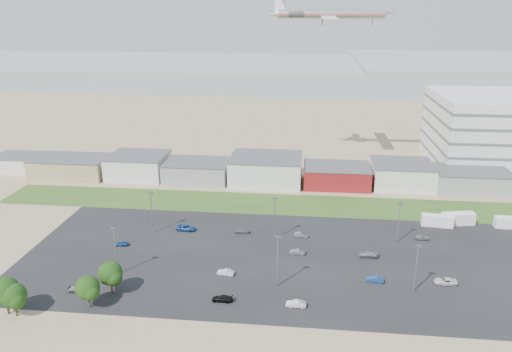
# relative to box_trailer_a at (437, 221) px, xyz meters

# --- Properties ---
(ground) EXTENTS (700.00, 700.00, 0.00)m
(ground) POSITION_rel_box_trailer_a_xyz_m (-39.92, -41.42, -1.43)
(ground) COLOR #988660
(ground) RESTS_ON ground
(parking_lot) EXTENTS (120.00, 50.00, 0.01)m
(parking_lot) POSITION_rel_box_trailer_a_xyz_m (-34.92, -21.42, -1.43)
(parking_lot) COLOR black
(parking_lot) RESTS_ON ground
(grass_strip) EXTENTS (160.00, 16.00, 0.02)m
(grass_strip) POSITION_rel_box_trailer_a_xyz_m (-39.92, 10.58, -1.42)
(grass_strip) COLOR #2F4B1C
(grass_strip) RESTS_ON ground
(hills_backdrop) EXTENTS (700.00, 200.00, 9.00)m
(hills_backdrop) POSITION_rel_box_trailer_a_xyz_m (0.08, 273.58, 3.07)
(hills_backdrop) COLOR gray
(hills_backdrop) RESTS_ON ground
(building_row) EXTENTS (170.00, 20.00, 8.00)m
(building_row) POSITION_rel_box_trailer_a_xyz_m (-56.92, 29.58, 2.57)
(building_row) COLOR silver
(building_row) RESTS_ON ground
(box_trailer_a) EXTENTS (7.83, 3.14, 2.86)m
(box_trailer_a) POSITION_rel_box_trailer_a_xyz_m (0.00, 0.00, 0.00)
(box_trailer_a) COLOR silver
(box_trailer_a) RESTS_ON ground
(box_trailer_b) EXTENTS (8.53, 4.19, 3.07)m
(box_trailer_b) POSITION_rel_box_trailer_a_xyz_m (5.55, 1.61, 0.10)
(box_trailer_b) COLOR silver
(box_trailer_b) RESTS_ON ground
(box_trailer_c) EXTENTS (7.40, 2.46, 2.76)m
(box_trailer_c) POSITION_rel_box_trailer_a_xyz_m (17.88, 0.87, -0.05)
(box_trailer_c) COLOR silver
(box_trailer_c) RESTS_ON ground
(tree_left) EXTENTS (5.48, 5.48, 8.22)m
(tree_left) POSITION_rel_box_trailer_a_xyz_m (-85.40, -47.90, 2.68)
(tree_left) COLOR black
(tree_left) RESTS_ON ground
(tree_mid) EXTENTS (4.82, 4.82, 7.23)m
(tree_mid) POSITION_rel_box_trailer_a_xyz_m (-83.61, -48.32, 2.18)
(tree_mid) COLOR black
(tree_mid) RESTS_ON ground
(tree_right) EXTENTS (4.74, 4.74, 7.12)m
(tree_right) POSITION_rel_box_trailer_a_xyz_m (-71.83, -44.30, 2.13)
(tree_right) COLOR black
(tree_right) RESTS_ON ground
(tree_near) EXTENTS (4.96, 4.96, 7.44)m
(tree_near) POSITION_rel_box_trailer_a_xyz_m (-69.58, -39.15, 2.29)
(tree_near) COLOR black
(tree_near) RESTS_ON ground
(lightpole_front_l) EXTENTS (1.22, 0.51, 10.39)m
(lightpole_front_l) POSITION_rel_box_trailer_a_xyz_m (-71.10, -32.14, 3.76)
(lightpole_front_l) COLOR slate
(lightpole_front_l) RESTS_ON ground
(lightpole_front_m) EXTENTS (1.27, 0.53, 10.77)m
(lightpole_front_m) POSITION_rel_box_trailer_a_xyz_m (-38.08, -33.22, 3.95)
(lightpole_front_m) COLOR slate
(lightpole_front_m) RESTS_ON ground
(lightpole_front_r) EXTENTS (1.16, 0.48, 9.82)m
(lightpole_front_r) POSITION_rel_box_trailer_a_xyz_m (-11.67, -32.29, 3.48)
(lightpole_front_r) COLOR slate
(lightpole_front_r) RESTS_ON ground
(lightpole_back_l) EXTENTS (1.23, 0.51, 10.48)m
(lightpole_back_l) POSITION_rel_box_trailer_a_xyz_m (-70.05, -11.69, 3.81)
(lightpole_back_l) COLOR slate
(lightpole_back_l) RESTS_ON ground
(lightpole_back_m) EXTENTS (1.24, 0.51, 10.50)m
(lightpole_back_m) POSITION_rel_box_trailer_a_xyz_m (-40.28, -12.02, 3.82)
(lightpole_back_m) COLOR slate
(lightpole_back_m) RESTS_ON ground
(lightpole_back_r) EXTENTS (1.16, 0.48, 9.85)m
(lightpole_back_r) POSITION_rel_box_trailer_a_xyz_m (-11.47, -10.51, 3.49)
(lightpole_back_r) COLOR slate
(lightpole_back_r) RESTS_ON ground
(airliner) EXTENTS (41.45, 28.69, 12.09)m
(airliner) POSITION_rel_box_trailer_a_xyz_m (-27.03, 48.54, 49.05)
(airliner) COLOR silver
(parked_car_0) EXTENTS (4.57, 2.26, 1.25)m
(parked_car_0) POSITION_rel_box_trailer_a_xyz_m (-4.89, -28.86, -0.81)
(parked_car_0) COLOR silver
(parked_car_0) RESTS_ON ground
(parked_car_1) EXTENTS (3.70, 1.70, 1.18)m
(parked_car_1) POSITION_rel_box_trailer_a_xyz_m (-18.76, -29.47, -0.84)
(parked_car_1) COLOR navy
(parked_car_1) RESTS_ON ground
(parked_car_3) EXTENTS (3.95, 1.71, 1.13)m
(parked_car_3) POSITION_rel_box_trailer_a_xyz_m (-47.95, -39.73, -0.86)
(parked_car_3) COLOR black
(parked_car_3) RESTS_ON ground
(parked_car_4) EXTENTS (3.68, 1.70, 1.17)m
(parked_car_4) POSITION_rel_box_trailer_a_xyz_m (-48.97, -29.99, -0.85)
(parked_car_4) COLOR silver
(parked_car_4) RESTS_ON ground
(parked_car_5) EXTENTS (3.33, 1.58, 1.10)m
(parked_car_5) POSITION_rel_box_trailer_a_xyz_m (-75.14, -19.37, -0.88)
(parked_car_5) COLOR navy
(parked_car_5) RESTS_ON ground
(parked_car_6) EXTENTS (3.91, 1.73, 1.12)m
(parked_car_6) POSITION_rel_box_trailer_a_xyz_m (-48.23, -9.42, -0.87)
(parked_car_6) COLOR #595B5E
(parked_car_6) RESTS_ON ground
(parked_car_7) EXTENTS (3.56, 1.49, 1.15)m
(parked_car_7) POSITION_rel_box_trailer_a_xyz_m (-34.53, -19.21, -0.86)
(parked_car_7) COLOR #595B5E
(parked_car_7) RESTS_ON ground
(parked_car_8) EXTENTS (3.58, 1.64, 1.19)m
(parked_car_8) POSITION_rel_box_trailer_a_xyz_m (-5.24, -8.60, -0.84)
(parked_car_8) COLOR #A5A5AA
(parked_car_8) RESTS_ON ground
(parked_car_9) EXTENTS (4.90, 2.59, 1.31)m
(parked_car_9) POSITION_rel_box_trailer_a_xyz_m (-62.28, -9.48, -0.77)
(parked_car_9) COLOR navy
(parked_car_9) RESTS_ON ground
(parked_car_10) EXTENTS (4.19, 2.07, 1.17)m
(parked_car_10) POSITION_rel_box_trailer_a_xyz_m (-76.26, -39.32, -0.85)
(parked_car_10) COLOR #595B5E
(parked_car_10) RESTS_ON ground
(parked_car_11) EXTENTS (3.56, 1.54, 1.14)m
(parked_car_11) POSITION_rel_box_trailer_a_xyz_m (-33.89, -10.21, -0.86)
(parked_car_11) COLOR #595B5E
(parked_car_11) RESTS_ON ground
(parked_car_12) EXTENTS (4.32, 1.95, 1.23)m
(parked_car_12) POSITION_rel_box_trailer_a_xyz_m (-19.06, -18.93, -0.82)
(parked_car_12) COLOR #A5A5AA
(parked_car_12) RESTS_ON ground
(parked_car_13) EXTENTS (3.71, 1.31, 1.22)m
(parked_car_13) POSITION_rel_box_trailer_a_xyz_m (-34.17, -40.05, -0.82)
(parked_car_13) COLOR silver
(parked_car_13) RESTS_ON ground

